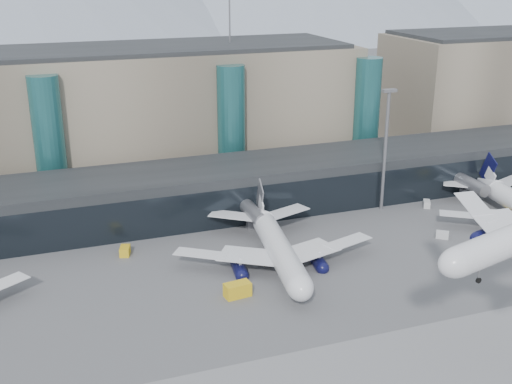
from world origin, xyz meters
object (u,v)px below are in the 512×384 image
(lightmast_mid, at_px, (386,143))
(veh_b, at_px, (125,251))
(veh_c, at_px, (455,263))
(veh_e, at_px, (502,214))
(veh_h, at_px, (237,290))
(jet_parked_mid, at_px, (275,236))
(veh_g, at_px, (442,235))
(veh_d, at_px, (427,204))

(lightmast_mid, bearing_deg, veh_b, -175.23)
(veh_c, bearing_deg, veh_e, 67.44)
(veh_b, distance_m, veh_e, 76.04)
(lightmast_mid, xyz_separation_m, veh_e, (20.62, -13.04, -13.65))
(veh_c, relative_size, veh_h, 0.83)
(veh_c, xyz_separation_m, veh_e, (23.24, 16.13, -0.19))
(jet_parked_mid, bearing_deg, veh_b, 74.52)
(veh_c, height_order, veh_e, veh_c)
(lightmast_mid, bearing_deg, veh_h, -147.65)
(veh_b, relative_size, veh_c, 0.80)
(lightmast_mid, distance_m, veh_b, 56.80)
(lightmast_mid, distance_m, veh_h, 50.00)
(veh_e, relative_size, veh_g, 1.16)
(lightmast_mid, relative_size, jet_parked_mid, 0.69)
(veh_b, bearing_deg, veh_h, -129.44)
(lightmast_mid, xyz_separation_m, veh_h, (-40.72, -25.79, -13.29))
(jet_parked_mid, bearing_deg, veh_g, -85.12)
(veh_b, height_order, veh_e, veh_b)
(jet_parked_mid, relative_size, veh_g, 15.96)
(veh_b, bearing_deg, veh_c, -98.47)
(lightmast_mid, distance_m, veh_e, 27.96)
(veh_b, relative_size, veh_e, 1.01)
(jet_parked_mid, bearing_deg, veh_e, -78.76)
(veh_c, distance_m, veh_g, 12.86)
(lightmast_mid, height_order, veh_e, lightmast_mid)
(veh_c, xyz_separation_m, veh_d, (12.29, 26.72, -0.23))
(lightmast_mid, xyz_separation_m, veh_g, (2.97, -17.60, -13.74))
(jet_parked_mid, height_order, veh_h, jet_parked_mid)
(veh_b, relative_size, veh_d, 1.09)
(lightmast_mid, height_order, veh_g, lightmast_mid)
(veh_b, bearing_deg, veh_g, -85.96)
(jet_parked_mid, relative_size, veh_c, 10.86)
(veh_e, relative_size, veh_h, 0.66)
(veh_d, bearing_deg, veh_b, 121.07)
(lightmast_mid, relative_size, veh_c, 7.49)
(jet_parked_mid, bearing_deg, lightmast_mid, -54.50)
(jet_parked_mid, bearing_deg, veh_d, -63.48)
(lightmast_mid, relative_size, veh_g, 11.00)
(veh_h, bearing_deg, veh_b, 117.01)
(veh_d, xyz_separation_m, veh_e, (10.96, -10.59, 0.05))
(jet_parked_mid, relative_size, veh_b, 13.59)
(veh_b, distance_m, veh_d, 64.64)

